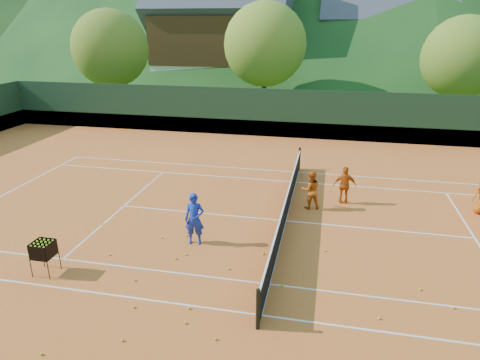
% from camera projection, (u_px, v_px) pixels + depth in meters
% --- Properties ---
extents(ground, '(400.00, 400.00, 0.00)m').
position_uv_depth(ground, '(285.00, 221.00, 15.66)').
color(ground, '#314E18').
rests_on(ground, ground).
extents(clay_court, '(40.00, 24.00, 0.02)m').
position_uv_depth(clay_court, '(285.00, 221.00, 15.66)').
color(clay_court, '#C65920').
rests_on(clay_court, ground).
extents(coach, '(0.69, 0.51, 1.74)m').
position_uv_depth(coach, '(194.00, 219.00, 13.79)').
color(coach, '#192EA2').
rests_on(coach, clay_court).
extents(student_a, '(0.88, 0.77, 1.52)m').
position_uv_depth(student_a, '(311.00, 190.00, 16.48)').
color(student_a, '#D36012').
rests_on(student_a, clay_court).
extents(student_b, '(0.92, 0.43, 1.53)m').
position_uv_depth(student_b, '(345.00, 185.00, 16.93)').
color(student_b, '#CE5812').
rests_on(student_b, clay_court).
extents(tennis_ball_0, '(0.07, 0.07, 0.07)m').
position_uv_depth(tennis_ball_0, '(122.00, 340.00, 9.75)').
color(tennis_ball_0, '#C1D623').
rests_on(tennis_ball_0, clay_court).
extents(tennis_ball_2, '(0.07, 0.07, 0.07)m').
position_uv_depth(tennis_ball_2, '(216.00, 339.00, 9.78)').
color(tennis_ball_2, '#C1D623').
rests_on(tennis_ball_2, clay_court).
extents(tennis_ball_3, '(0.07, 0.07, 0.07)m').
position_uv_depth(tennis_ball_3, '(189.00, 308.00, 10.84)').
color(tennis_ball_3, '#C1D623').
rests_on(tennis_ball_3, clay_court).
extents(tennis_ball_4, '(0.07, 0.07, 0.07)m').
position_uv_depth(tennis_ball_4, '(41.00, 354.00, 9.34)').
color(tennis_ball_4, '#C1D623').
rests_on(tennis_ball_4, clay_court).
extents(tennis_ball_5, '(0.07, 0.07, 0.07)m').
position_uv_depth(tennis_ball_5, '(161.00, 237.00, 14.39)').
color(tennis_ball_5, '#C1D623').
rests_on(tennis_ball_5, clay_court).
extents(tennis_ball_6, '(0.07, 0.07, 0.07)m').
position_uv_depth(tennis_ball_6, '(325.00, 250.00, 13.56)').
color(tennis_ball_6, '#C1D623').
rests_on(tennis_ball_6, clay_court).
extents(tennis_ball_7, '(0.07, 0.07, 0.07)m').
position_uv_depth(tennis_ball_7, '(453.00, 308.00, 10.85)').
color(tennis_ball_7, '#C1D623').
rests_on(tennis_ball_7, clay_court).
extents(tennis_ball_9, '(0.07, 0.07, 0.07)m').
position_uv_depth(tennis_ball_9, '(101.00, 224.00, 15.35)').
color(tennis_ball_9, '#C1D623').
rests_on(tennis_ball_9, clay_court).
extents(tennis_ball_10, '(0.07, 0.07, 0.07)m').
position_uv_depth(tennis_ball_10, '(282.00, 286.00, 11.76)').
color(tennis_ball_10, '#C1D623').
rests_on(tennis_ball_10, clay_court).
extents(tennis_ball_12, '(0.07, 0.07, 0.07)m').
position_uv_depth(tennis_ball_12, '(420.00, 289.00, 11.60)').
color(tennis_ball_12, '#C1D623').
rests_on(tennis_ball_12, clay_court).
extents(tennis_ball_13, '(0.07, 0.07, 0.07)m').
position_uv_depth(tennis_ball_13, '(185.00, 323.00, 10.31)').
color(tennis_ball_13, '#C1D623').
rests_on(tennis_ball_13, clay_court).
extents(tennis_ball_14, '(0.07, 0.07, 0.07)m').
position_uv_depth(tennis_ball_14, '(186.00, 254.00, 13.33)').
color(tennis_ball_14, '#C1D623').
rests_on(tennis_ball_14, clay_court).
extents(tennis_ball_15, '(0.07, 0.07, 0.07)m').
position_uv_depth(tennis_ball_15, '(135.00, 280.00, 12.02)').
color(tennis_ball_15, '#C1D623').
rests_on(tennis_ball_15, clay_court).
extents(tennis_ball_16, '(0.07, 0.07, 0.07)m').
position_uv_depth(tennis_ball_16, '(109.00, 254.00, 13.33)').
color(tennis_ball_16, '#C1D623').
rests_on(tennis_ball_16, clay_court).
extents(tennis_ball_17, '(0.07, 0.07, 0.07)m').
position_uv_depth(tennis_ball_17, '(187.00, 235.00, 14.51)').
color(tennis_ball_17, '#C1D623').
rests_on(tennis_ball_17, clay_court).
extents(tennis_ball_20, '(0.07, 0.07, 0.07)m').
position_uv_depth(tennis_ball_20, '(263.00, 254.00, 13.38)').
color(tennis_ball_20, '#C1D623').
rests_on(tennis_ball_20, clay_court).
extents(tennis_ball_21, '(0.07, 0.07, 0.07)m').
position_uv_depth(tennis_ball_21, '(134.00, 307.00, 10.88)').
color(tennis_ball_21, '#C1D623').
rests_on(tennis_ball_21, clay_court).
extents(tennis_ball_24, '(0.07, 0.07, 0.07)m').
position_uv_depth(tennis_ball_24, '(379.00, 318.00, 10.47)').
color(tennis_ball_24, '#C1D623').
rests_on(tennis_ball_24, clay_court).
extents(tennis_ball_26, '(0.07, 0.07, 0.07)m').
position_uv_depth(tennis_ball_26, '(228.00, 269.00, 12.56)').
color(tennis_ball_26, '#C1D623').
rests_on(tennis_ball_26, clay_court).
extents(tennis_ball_27, '(0.07, 0.07, 0.07)m').
position_uv_depth(tennis_ball_27, '(175.00, 258.00, 13.11)').
color(tennis_ball_27, '#C1D623').
rests_on(tennis_ball_27, clay_court).
extents(court_lines, '(23.83, 11.03, 0.00)m').
position_uv_depth(court_lines, '(285.00, 221.00, 15.65)').
color(court_lines, white).
rests_on(court_lines, clay_court).
extents(tennis_net, '(0.10, 12.07, 1.10)m').
position_uv_depth(tennis_net, '(286.00, 208.00, 15.48)').
color(tennis_net, black).
rests_on(tennis_net, clay_court).
extents(perimeter_fence, '(40.40, 24.24, 3.00)m').
position_uv_depth(perimeter_fence, '(287.00, 189.00, 15.22)').
color(perimeter_fence, black).
rests_on(perimeter_fence, clay_court).
extents(ball_hopper, '(0.57, 0.57, 1.00)m').
position_uv_depth(ball_hopper, '(43.00, 250.00, 12.17)').
color(ball_hopper, black).
rests_on(ball_hopper, clay_court).
extents(chalet_left, '(13.80, 9.93, 12.92)m').
position_uv_depth(chalet_left, '(222.00, 34.00, 43.14)').
color(chalet_left, beige).
rests_on(chalet_left, ground).
extents(chalet_mid, '(12.65, 8.82, 11.45)m').
position_uv_depth(chalet_mid, '(382.00, 41.00, 43.91)').
color(chalet_mid, beige).
rests_on(chalet_mid, ground).
extents(tree_a, '(6.00, 6.00, 7.88)m').
position_uv_depth(tree_a, '(110.00, 48.00, 33.59)').
color(tree_a, '#422A1A').
rests_on(tree_a, ground).
extents(tree_b, '(6.40, 6.40, 8.40)m').
position_uv_depth(tree_b, '(265.00, 45.00, 32.96)').
color(tree_b, '#422A1A').
rests_on(tree_b, ground).
extents(tree_c, '(5.60, 5.60, 7.35)m').
position_uv_depth(tree_c, '(463.00, 57.00, 29.54)').
color(tree_c, '#412A1A').
rests_on(tree_c, ground).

